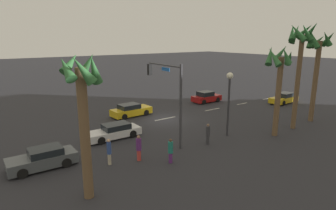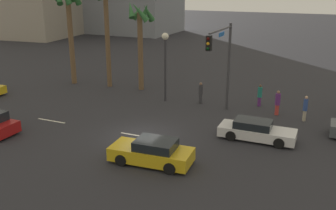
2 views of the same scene
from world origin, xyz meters
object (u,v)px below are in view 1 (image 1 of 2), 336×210
at_px(car_4, 114,131).
at_px(palm_tree_0, 83,101).
at_px(car_2, 206,97).
at_px(car_0, 131,110).
at_px(pedestrian_1, 139,147).
at_px(traffic_signal, 169,89).
at_px(pedestrian_3, 208,133).
at_px(palm_tree_3, 318,58).
at_px(pedestrian_0, 109,151).
at_px(palm_tree_1, 301,49).
at_px(car_3, 43,159).
at_px(palm_tree_2, 279,72).
at_px(streetlamp, 229,91).
at_px(car_1, 284,98).
at_px(pedestrian_2, 171,150).

bearing_deg(car_4, palm_tree_0, 57.06).
xyz_separation_m(car_2, palm_tree_0, (21.17, 13.72, 4.69)).
height_order(car_0, car_2, car_2).
bearing_deg(pedestrian_1, traffic_signal, -155.40).
height_order(car_0, pedestrian_3, pedestrian_3).
xyz_separation_m(traffic_signal, palm_tree_0, (8.37, 4.35, 0.93)).
relative_size(car_2, palm_tree_3, 0.43).
height_order(car_4, pedestrian_0, pedestrian_0).
relative_size(palm_tree_0, palm_tree_3, 0.85).
bearing_deg(pedestrian_3, car_2, -132.25).
bearing_deg(palm_tree_1, car_2, -94.14).
bearing_deg(palm_tree_3, car_3, -9.82).
xyz_separation_m(car_0, palm_tree_2, (-7.26, 12.95, 4.97)).
relative_size(car_4, palm_tree_1, 0.47).
height_order(traffic_signal, palm_tree_2, palm_tree_2).
xyz_separation_m(car_3, pedestrian_3, (-11.85, 3.14, 0.28)).
bearing_deg(palm_tree_2, palm_tree_3, -175.78).
distance_m(streetlamp, palm_tree_0, 13.85).
distance_m(palm_tree_1, palm_tree_3, 3.90).
height_order(car_1, palm_tree_1, palm_tree_1).
bearing_deg(palm_tree_0, pedestrian_1, -150.20).
relative_size(car_3, palm_tree_1, 0.43).
distance_m(car_2, palm_tree_3, 14.35).
bearing_deg(car_3, palm_tree_3, 170.18).
relative_size(pedestrian_3, palm_tree_2, 0.22).
bearing_deg(pedestrian_1, car_0, -115.27).
xyz_separation_m(pedestrian_0, palm_tree_2, (-14.29, 2.80, 4.62)).
bearing_deg(car_2, car_1, 141.67).
relative_size(car_1, car_3, 1.03).
bearing_deg(traffic_signal, pedestrian_2, 56.30).
height_order(car_2, traffic_signal, traffic_signal).
height_order(pedestrian_2, palm_tree_2, palm_tree_2).
bearing_deg(palm_tree_2, car_4, -32.38).
relative_size(traffic_signal, streetlamp, 1.17).
height_order(pedestrian_3, palm_tree_0, palm_tree_0).
distance_m(car_0, car_4, 7.10).
relative_size(streetlamp, pedestrian_2, 3.19).
relative_size(car_2, car_4, 0.85).
height_order(car_3, pedestrian_2, pedestrian_2).
bearing_deg(palm_tree_2, traffic_signal, -24.99).
height_order(car_1, palm_tree_2, palm_tree_2).
distance_m(pedestrian_3, palm_tree_2, 8.00).
bearing_deg(pedestrian_2, pedestrian_0, -31.55).
bearing_deg(traffic_signal, car_0, -97.91).
distance_m(car_3, traffic_signal, 10.34).
distance_m(car_4, pedestrian_0, 5.32).
bearing_deg(pedestrian_0, pedestrian_1, 163.64).
relative_size(palm_tree_0, palm_tree_1, 0.79).
height_order(car_1, pedestrian_0, pedestrian_0).
height_order(car_2, palm_tree_0, palm_tree_0).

